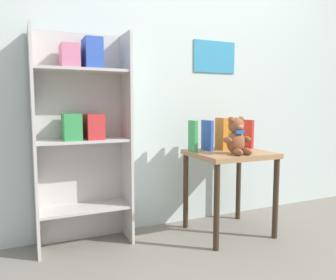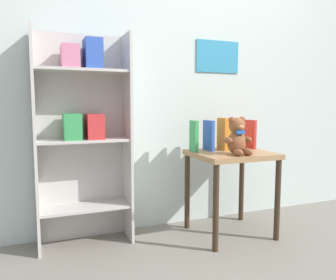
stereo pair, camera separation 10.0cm
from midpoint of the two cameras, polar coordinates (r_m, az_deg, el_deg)
wall_back at (r=2.68m, az=2.28°, el=12.54°), size 4.80×0.07×2.50m
bookshelf_side at (r=2.27m, az=-15.99°, el=2.15°), size 0.62×0.26×1.43m
display_table at (r=2.44m, az=9.50°, el=-4.33°), size 0.55×0.50×0.61m
teddy_bear at (r=2.29m, az=10.65°, el=0.52°), size 0.20×0.18×0.26m
book_standing_green at (r=2.38m, az=3.16°, el=0.70°), size 0.03×0.10×0.23m
book_standing_blue at (r=2.44m, az=5.68°, el=0.80°), size 0.03×0.13×0.23m
book_standing_orange at (r=2.50m, az=8.15°, el=1.08°), size 0.04×0.12×0.24m
book_standing_yellow at (r=2.58m, az=10.37°, el=0.96°), size 0.03×0.14×0.22m
book_standing_red at (r=2.65m, az=12.54°, el=1.06°), size 0.02×0.15×0.22m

